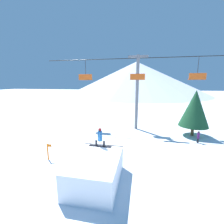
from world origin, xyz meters
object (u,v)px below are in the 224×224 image
snow_ramp (96,170)px  distant_skier (198,136)px  snowboarder (100,138)px  pine_tree_near (195,108)px  trail_marker (48,151)px

snow_ramp → distant_skier: snow_ramp is taller
snow_ramp → snowboarder: snowboarder is taller
pine_tree_near → distant_skier: 3.33m
snow_ramp → pine_tree_near: (8.37, 10.06, 2.34)m
pine_tree_near → distant_skier: size_ratio=4.23×
snow_ramp → trail_marker: size_ratio=2.99×
trail_marker → distant_skier: size_ratio=1.07×
trail_marker → snow_ramp: bearing=-22.8°
snowboarder → snow_ramp: bearing=-83.6°
distant_skier → pine_tree_near: bearing=86.9°
snow_ramp → pine_tree_near: size_ratio=0.76×
distant_skier → snow_ramp: bearing=-136.4°
snow_ramp → distant_skier: 11.39m
snow_ramp → distant_skier: (8.25, 7.85, -0.14)m
snowboarder → trail_marker: 4.59m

